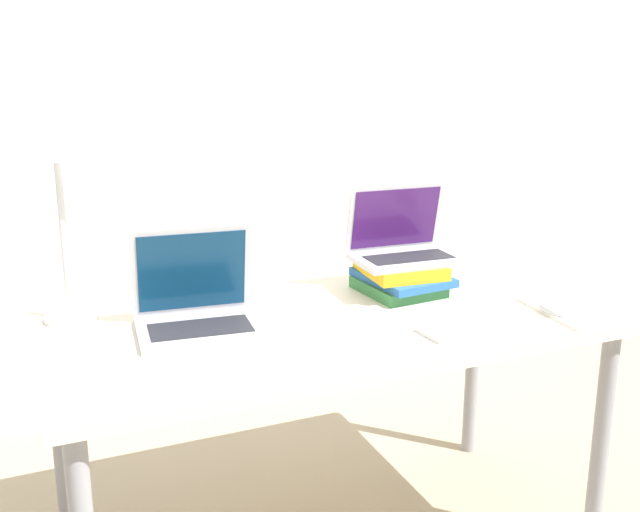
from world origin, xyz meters
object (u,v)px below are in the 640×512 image
at_px(book_stack, 400,277).
at_px(desk_lamp, 86,166).
at_px(laptop_on_books, 403,245).
at_px(mouse, 553,309).
at_px(laptop_left, 197,309).
at_px(wireless_keyboard, 475,326).
at_px(notepad, 573,310).

xyz_separation_m(book_stack, desk_lamp, (-0.87, 0.10, 0.37)).
relative_size(laptop_on_books, mouse, 3.06).
distance_m(laptop_left, desk_lamp, 0.47).
bearing_deg(desk_lamp, wireless_keyboard, -26.71).
height_order(laptop_on_books, wireless_keyboard, laptop_on_books).
distance_m(book_stack, notepad, 0.50).
height_order(laptop_left, laptop_on_books, laptop_on_books).
distance_m(laptop_left, mouse, 0.97).
height_order(book_stack, laptop_on_books, laptop_on_books).
xyz_separation_m(laptop_on_books, desk_lamp, (-0.89, 0.08, 0.28)).
xyz_separation_m(wireless_keyboard, desk_lamp, (-0.90, 0.45, 0.41)).
relative_size(book_stack, mouse, 2.79).
bearing_deg(desk_lamp, laptop_left, -35.28).
bearing_deg(notepad, book_stack, 135.30).
xyz_separation_m(laptop_left, desk_lamp, (-0.23, 0.16, 0.37)).
height_order(laptop_on_books, notepad, laptop_on_books).
bearing_deg(wireless_keyboard, desk_lamp, 153.29).
bearing_deg(laptop_left, notepad, -16.35).
relative_size(laptop_on_books, wireless_keyboard, 1.02).
distance_m(wireless_keyboard, mouse, 0.26).
bearing_deg(mouse, desk_lamp, 158.61).
xyz_separation_m(book_stack, mouse, (0.29, -0.35, -0.03)).
distance_m(laptop_on_books, desk_lamp, 0.94).
relative_size(notepad, desk_lamp, 0.53).
distance_m(laptop_left, laptop_on_books, 0.67).
bearing_deg(notepad, laptop_on_books, 132.04).
height_order(laptop_left, desk_lamp, desk_lamp).
relative_size(mouse, notepad, 0.35).
height_order(wireless_keyboard, notepad, wireless_keyboard).
xyz_separation_m(mouse, notepad, (0.07, -0.00, -0.01)).
xyz_separation_m(laptop_left, book_stack, (0.64, 0.06, -0.00)).
height_order(laptop_on_books, desk_lamp, desk_lamp).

